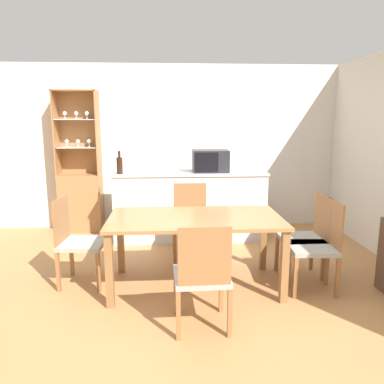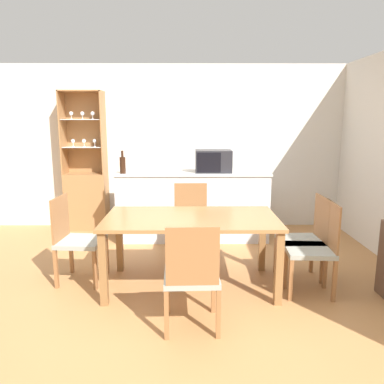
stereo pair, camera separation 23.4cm
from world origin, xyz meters
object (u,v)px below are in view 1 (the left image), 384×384
object	(u,v)px
dining_table	(195,226)
dining_chair_head_far	(191,222)
dining_chair_side_right_near	(317,246)
dining_chair_side_right_far	(306,237)
microwave	(210,161)
wine_bottle	(120,165)
display_cabinet	(81,190)
dining_chair_head_near	(202,276)
dining_chair_side_left_far	(78,241)

from	to	relation	value
dining_table	dining_chair_head_far	xyz separation A→B (m)	(-0.00, 0.81, -0.19)
dining_chair_side_right_near	dining_chair_side_right_far	xyz separation A→B (m)	(0.00, 0.28, 0.00)
dining_chair_head_far	dining_chair_side_right_far	world-z (taller)	same
microwave	wine_bottle	bearing A→B (deg)	-172.96
wine_bottle	display_cabinet	bearing A→B (deg)	136.04
display_cabinet	dining_chair_side_right_near	world-z (taller)	display_cabinet
display_cabinet	dining_chair_side_right_near	xyz separation A→B (m)	(2.85, -2.27, -0.17)
dining_chair_side_right_far	wine_bottle	distance (m)	2.60
display_cabinet	dining_chair_head_near	distance (m)	3.37
dining_chair_head_far	dining_chair_side_right_near	world-z (taller)	same
microwave	dining_chair_side_right_far	bearing A→B (deg)	-58.48
microwave	display_cabinet	bearing A→B (deg)	165.05
dining_chair_head_far	dining_table	bearing A→B (deg)	89.55
dining_chair_side_right_near	dining_chair_side_right_far	distance (m)	0.28
dining_chair_side_right_near	dining_chair_side_right_far	world-z (taller)	same
dining_chair_head_far	dining_chair_side_right_far	distance (m)	1.39
wine_bottle	dining_chair_side_right_far	bearing A→B (deg)	-31.29
display_cabinet	microwave	world-z (taller)	display_cabinet
display_cabinet	dining_chair_side_left_far	size ratio (longest dim) A/B	2.31
microwave	dining_chair_side_left_far	bearing A→B (deg)	-136.49
dining_chair_side_right_far	microwave	distance (m)	1.84
display_cabinet	dining_chair_head_far	bearing A→B (deg)	-38.78
dining_chair_side_right_near	dining_chair_head_near	distance (m)	1.39
wine_bottle	dining_chair_head_near	bearing A→B (deg)	-67.51
dining_chair_side_left_far	wine_bottle	size ratio (longest dim) A/B	2.93
dining_chair_head_near	microwave	xyz separation A→B (m)	(0.32, 2.42, 0.67)
dining_table	dining_chair_side_right_far	xyz separation A→B (m)	(1.22, 0.14, -0.19)
microwave	wine_bottle	distance (m)	1.26
dining_chair_head_far	microwave	bearing A→B (deg)	-112.52
dining_table	dining_chair_side_left_far	size ratio (longest dim) A/B	1.89
dining_chair_side_left_far	dining_chair_side_right_far	xyz separation A→B (m)	(2.44, -0.00, 0.00)
display_cabinet	microwave	size ratio (longest dim) A/B	4.24
dining_chair_head_far	dining_chair_side_right_near	bearing A→B (deg)	141.42
dining_chair_head_far	dining_chair_head_near	world-z (taller)	same
dining_table	dining_chair_head_far	bearing A→B (deg)	90.03
display_cabinet	dining_chair_side_right_far	xyz separation A→B (m)	(2.85, -1.99, -0.17)
dining_chair_side_right_near	dining_table	bearing A→B (deg)	86.80
dining_chair_side_right_far	wine_bottle	bearing A→B (deg)	57.72
dining_chair_side_right_near	dining_chair_head_near	size ratio (longest dim) A/B	1.00
display_cabinet	dining_chair_side_right_far	world-z (taller)	display_cabinet
dining_chair_head_near	dining_chair_side_right_far	size ratio (longest dim) A/B	1.00
display_cabinet	dining_table	bearing A→B (deg)	-52.42
dining_chair_side_right_near	wine_bottle	distance (m)	2.75
dining_chair_side_left_far	wine_bottle	bearing A→B (deg)	172.13
dining_chair_side_left_far	wine_bottle	world-z (taller)	wine_bottle
dining_chair_side_left_far	dining_chair_head_near	size ratio (longest dim) A/B	1.00
dining_chair_head_near	dining_chair_side_right_far	bearing A→B (deg)	36.14
dining_chair_head_far	dining_chair_side_left_far	size ratio (longest dim) A/B	1.00
dining_table	dining_chair_head_far	distance (m)	0.83
dining_chair_head_far	dining_chair_side_right_far	xyz separation A→B (m)	(1.22, -0.67, 0.00)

